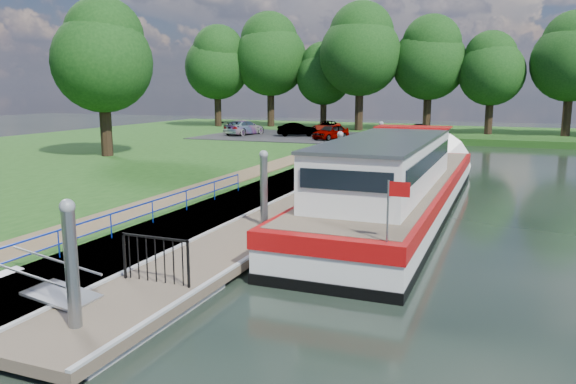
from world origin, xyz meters
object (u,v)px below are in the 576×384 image
at_px(barge, 402,184).
at_px(car_a, 331,132).
at_px(pontoon, 308,205).
at_px(car_b, 297,129).
at_px(car_d, 326,127).
at_px(car_c, 244,127).

distance_m(barge, car_a, 23.48).
bearing_deg(pontoon, barge, 20.19).
xyz_separation_m(barge, car_b, (-13.46, 23.27, 0.33)).
relative_size(barge, car_d, 5.12).
bearing_deg(car_a, car_b, 172.04).
height_order(pontoon, car_b, car_b).
distance_m(car_b, car_d, 4.23).
xyz_separation_m(barge, car_c, (-18.46, 22.93, 0.41)).
bearing_deg(car_b, pontoon, -179.00).
xyz_separation_m(car_b, car_d, (1.40, 3.99, -0.01)).
xyz_separation_m(pontoon, car_b, (-9.86, 24.59, 1.23)).
distance_m(barge, car_b, 26.88).
xyz_separation_m(barge, car_a, (-9.78, 21.34, 0.36)).
distance_m(barge, car_d, 29.81).
relative_size(pontoon, car_c, 6.61).
bearing_deg(car_c, car_d, -135.39).
xyz_separation_m(pontoon, car_d, (-8.46, 28.58, 1.23)).
height_order(car_b, car_d, car_b).
distance_m(pontoon, car_b, 26.52).
distance_m(barge, car_c, 29.44).
height_order(barge, car_d, barge).
distance_m(car_a, car_c, 8.83).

